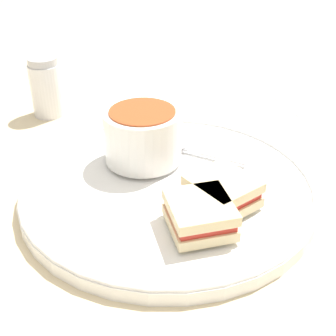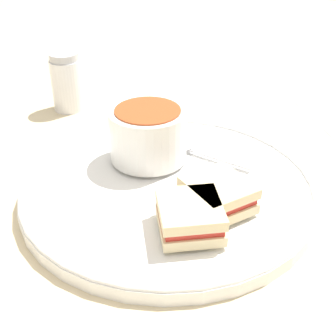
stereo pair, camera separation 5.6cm
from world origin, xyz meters
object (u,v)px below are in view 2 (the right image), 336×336
object	(u,v)px
sandwich_half_near	(190,216)
sandwich_half_far	(218,195)
soup_bowl	(148,134)
spoon	(187,147)
salt_shaker	(67,82)

from	to	relation	value
sandwich_half_near	sandwich_half_far	distance (m)	0.05
soup_bowl	sandwich_half_far	world-z (taller)	soup_bowl
spoon	sandwich_half_far	distance (m)	0.13
sandwich_half_near	sandwich_half_far	bearing A→B (deg)	62.56
sandwich_half_far	salt_shaker	world-z (taller)	salt_shaker
spoon	salt_shaker	xyz separation A→B (m)	(-0.23, 0.13, 0.02)
salt_shaker	sandwich_half_near	bearing A→B (deg)	-48.83
soup_bowl	salt_shaker	xyz separation A→B (m)	(-0.18, 0.17, -0.01)
spoon	sandwich_half_far	bearing A→B (deg)	136.12
soup_bowl	sandwich_half_far	xyz separation A→B (m)	(0.10, -0.09, -0.02)
salt_shaker	sandwich_half_far	bearing A→B (deg)	-41.69
spoon	salt_shaker	distance (m)	0.27
soup_bowl	salt_shaker	world-z (taller)	salt_shaker
spoon	sandwich_half_near	world-z (taller)	sandwich_half_near
spoon	salt_shaker	world-z (taller)	salt_shaker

